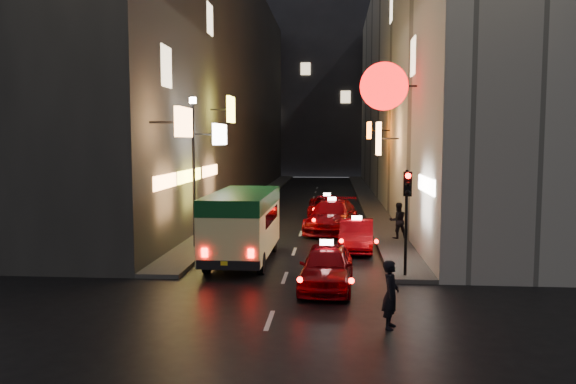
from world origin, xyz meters
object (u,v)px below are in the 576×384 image
(lamp_post, at_px, (194,162))
(pedestrian_crossing, at_px, (391,290))
(taxi_near, at_px, (327,263))
(minibus, at_px, (243,218))
(traffic_light, at_px, (407,200))

(lamp_post, bearing_deg, pedestrian_crossing, -52.24)
(taxi_near, height_order, lamp_post, lamp_post)
(lamp_post, bearing_deg, minibus, -40.89)
(traffic_light, relative_size, lamp_post, 0.56)
(traffic_light, distance_m, lamp_post, 9.42)
(minibus, bearing_deg, lamp_post, 139.11)
(minibus, height_order, traffic_light, traffic_light)
(minibus, bearing_deg, traffic_light, -22.94)
(minibus, relative_size, lamp_post, 0.99)
(lamp_post, bearing_deg, taxi_near, -45.33)
(taxi_near, bearing_deg, minibus, 131.77)
(minibus, relative_size, traffic_light, 1.77)
(taxi_near, distance_m, traffic_light, 3.41)
(traffic_light, bearing_deg, taxi_near, -156.00)
(pedestrian_crossing, height_order, traffic_light, traffic_light)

